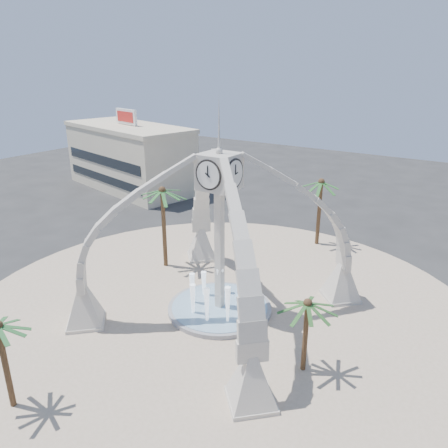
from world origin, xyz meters
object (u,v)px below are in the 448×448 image
Objects in this scene: palm_north at (321,183)px; palm_east at (308,304)px; palm_west at (162,192)px; fountain at (220,307)px; clock_tower at (219,233)px.

palm_east is at bearing -69.34° from palm_north.
fountain is at bearing -22.93° from palm_west.
clock_tower is 6.20m from fountain.
clock_tower is 16.88m from palm_north.
clock_tower is 8.95m from palm_east.
palm_east is (8.31, -2.82, 4.41)m from fountain.
clock_tower is at bearing -93.02° from palm_north.
palm_west is at bearing 157.07° from clock_tower.
palm_west is (-8.84, 3.74, 7.02)m from fountain.
palm_north is at bearing 110.66° from palm_east.
clock_tower is 2.18× the size of palm_west.
palm_east is 0.66× the size of palm_west.
clock_tower is at bearing -90.00° from fountain.
fountain is at bearing 161.27° from palm_east.
palm_west reaches higher than palm_north.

